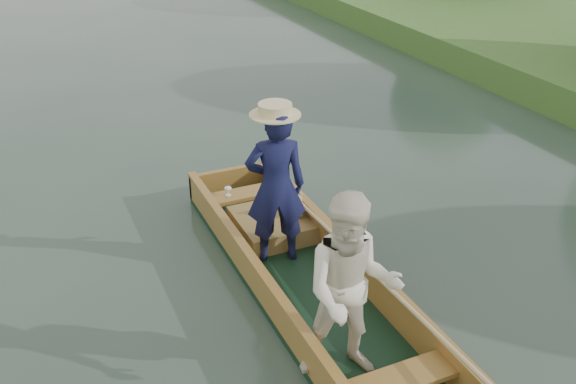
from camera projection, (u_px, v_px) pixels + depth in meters
name	position (u px, v px, depth m)	size (l,w,h in m)	color
ground	(312.00, 298.00, 6.59)	(120.00, 120.00, 0.00)	#283D30
punt	(313.00, 258.00, 6.12)	(1.28, 5.00, 1.86)	black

